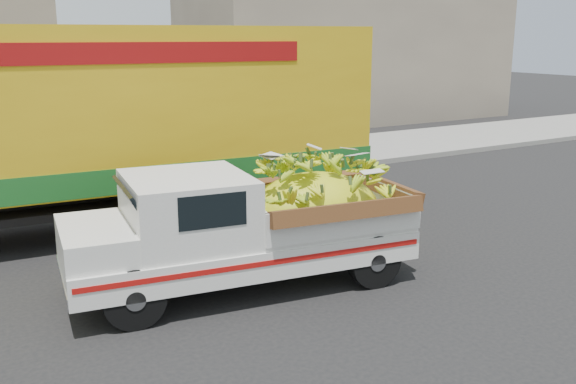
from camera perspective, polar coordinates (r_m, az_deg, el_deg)
ground at (r=8.65m, az=-8.29°, el=-11.23°), size 100.00×100.00×0.00m
curb at (r=15.09m, az=-18.64°, el=-0.61°), size 60.00×0.25×0.15m
sidewalk at (r=17.10m, az=-20.16°, el=0.89°), size 60.00×4.00×0.14m
building_right at (r=28.84m, az=5.40°, el=12.47°), size 14.00×6.00×6.00m
pickup_truck at (r=9.49m, az=-1.98°, el=-2.74°), size 5.19×2.44×1.75m
semi_trailer at (r=12.22m, az=-19.83°, el=5.85°), size 12.04×3.28×3.80m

